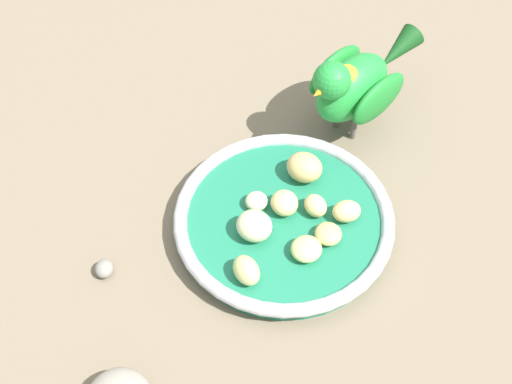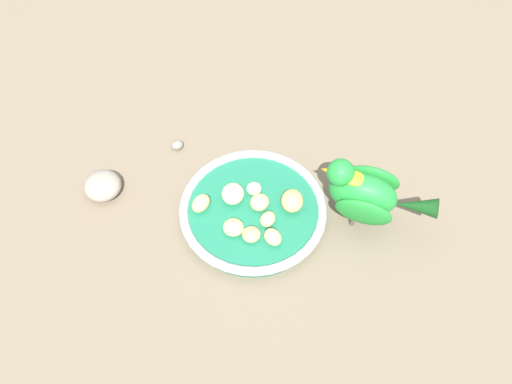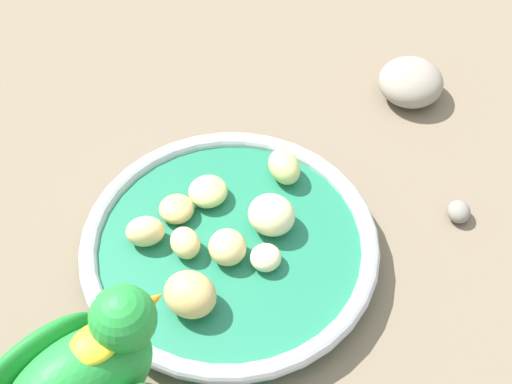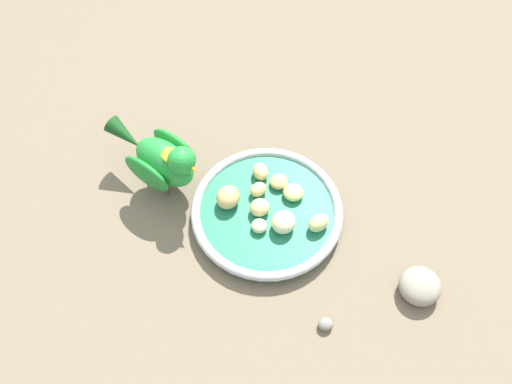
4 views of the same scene
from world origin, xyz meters
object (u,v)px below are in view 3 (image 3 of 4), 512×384
apple_piece_5 (185,243)px  apple_piece_8 (284,167)px  apple_piece_1 (271,215)px  apple_piece_6 (266,258)px  apple_piece_0 (208,191)px  rock_large (411,82)px  apple_piece_3 (232,248)px  apple_piece_7 (177,209)px  apple_piece_2 (190,294)px  pebble_0 (459,212)px  apple_piece_4 (145,231)px  feeding_bowl (230,248)px

apple_piece_5 → apple_piece_8: (-0.08, 0.07, 0.00)m
apple_piece_1 → apple_piece_5: (0.03, -0.06, -0.00)m
apple_piece_1 → apple_piece_6: size_ratio=1.57×
apple_piece_0 → rock_large: bearing=133.4°
apple_piece_3 → apple_piece_6: apple_piece_3 is taller
apple_piece_0 → apple_piece_7: size_ratio=1.14×
apple_piece_7 → apple_piece_8: 0.10m
apple_piece_1 → apple_piece_2: 0.09m
apple_piece_7 → pebble_0: apple_piece_7 is taller
apple_piece_2 → pebble_0: (-0.12, 0.21, -0.03)m
apple_piece_8 → apple_piece_1: bearing=-6.4°
apple_piece_3 → apple_piece_8: (-0.08, 0.03, 0.00)m
apple_piece_4 → pebble_0: apple_piece_4 is taller
apple_piece_7 → apple_piece_8: (-0.05, 0.08, 0.00)m
rock_large → pebble_0: size_ratio=2.82×
apple_piece_4 → apple_piece_5: (0.01, 0.03, -0.00)m
pebble_0 → apple_piece_6: bearing=-63.7°
apple_piece_8 → rock_large: 0.17m
feeding_bowl → rock_large: 0.25m
apple_piece_2 → apple_piece_4: bearing=-141.2°
feeding_bowl → pebble_0: size_ratio=10.87×
rock_large → apple_piece_8: bearing=-40.1°
apple_piece_1 → rock_large: bearing=147.7°
apple_piece_7 → apple_piece_6: bearing=62.4°
apple_piece_0 → apple_piece_3: size_ratio=1.05×
apple_piece_6 → apple_piece_7: same height
feeding_bowl → rock_large: bearing=144.4°
apple_piece_0 → apple_piece_1: (0.02, 0.05, 0.01)m
feeding_bowl → apple_piece_7: apple_piece_7 is taller
apple_piece_0 → apple_piece_4: (0.05, -0.04, 0.00)m
apple_piece_7 → rock_large: (-0.18, 0.19, -0.01)m
rock_large → apple_piece_5: bearing=-40.0°
apple_piece_0 → apple_piece_4: bearing=-42.2°
apple_piece_1 → rock_large: (-0.18, 0.12, -0.02)m
apple_piece_8 → apple_piece_0: bearing=-63.7°
apple_piece_6 → apple_piece_5: bearing=-95.0°
apple_piece_3 → apple_piece_8: 0.09m
apple_piece_7 → rock_large: 0.26m
apple_piece_4 → apple_piece_2: bearing=38.8°
apple_piece_8 → pebble_0: apple_piece_8 is taller
apple_piece_7 → apple_piece_5: bearing=20.5°
apple_piece_0 → apple_piece_6: size_ratio=1.34×
apple_piece_2 → apple_piece_7: apple_piece_2 is taller
apple_piece_3 → apple_piece_6: 0.03m
rock_large → pebble_0: (0.14, 0.04, -0.01)m
apple_piece_6 → pebble_0: apple_piece_6 is taller
feeding_bowl → apple_piece_1: 0.04m
apple_piece_3 → apple_piece_4: bearing=-97.0°
apple_piece_2 → apple_piece_5: 0.05m
apple_piece_2 → apple_piece_5: bearing=-166.2°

